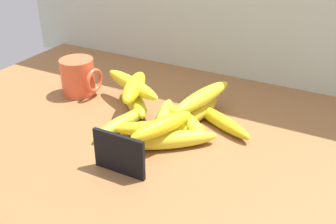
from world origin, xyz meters
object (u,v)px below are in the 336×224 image
Objects in this scene: banana_0 at (164,116)px; banana_2 at (160,129)px; banana_6 at (200,111)px; banana_10 at (162,126)px; chalkboard_sign at (119,155)px; banana_8 at (132,84)px; banana_4 at (122,122)px; banana_1 at (185,122)px; banana_7 at (134,100)px; banana_11 at (203,97)px; banana_5 at (220,120)px; coffee_mug at (79,77)px; banana_3 at (171,140)px; banana_9 at (134,87)px.

banana_2 is at bearing -69.56° from banana_0.
banana_10 reaches higher than banana_6.
chalkboard_sign is 0.53× the size of banana_8.
banana_6 reaches higher than banana_2.
banana_10 is (11.93, -2.91, 3.84)cm from banana_4.
banana_1 reaches higher than banana_7.
banana_0 is 8.62cm from banana_6.
chalkboard_sign is at bearing -62.51° from banana_8.
banana_11 is at bearing 9.05° from banana_7.
banana_10 reaches higher than banana_5.
coffee_mug is 0.50× the size of banana_8.
banana_4 is (20.50, -10.27, -3.18)cm from coffee_mug.
banana_2 is at bearing -110.07° from banana_6.
banana_1 is 14.31cm from banana_4.
chalkboard_sign is 27.12cm from banana_6.
banana_10 reaches higher than banana_0.
banana_11 reaches higher than banana_6.
banana_6 reaches higher than banana_4.
banana_0 is 12.36cm from banana_8.
chalkboard_sign is 20.65cm from banana_1.
banana_0 is 1.04× the size of banana_10.
banana_5 is at bearing 30.66° from banana_4.
banana_4 is (-13.42, 1.75, -0.23)cm from banana_3.
banana_10 is (4.99, -9.99, 3.85)cm from banana_0.
banana_4 is 22.26cm from banana_5.
banana_1 is at bearing -95.24° from banana_6.
banana_9 is (-15.78, 10.79, 4.41)cm from banana_3.
banana_3 is at bearing 69.07° from chalkboard_sign.
banana_5 is 0.93× the size of banana_8.
banana_6 is at bearing -177.53° from banana_11.
banana_2 is 0.97× the size of banana_8.
banana_2 is 9.26cm from banana_4.
banana_11 reaches higher than banana_3.
banana_8 is at bearing 139.60° from banana_10.
chalkboard_sign reaches higher than banana_7.
banana_7 is at bearing 144.20° from banana_2.
banana_8 is 2.39cm from banana_9.
banana_6 is at bearing 40.82° from banana_0.
banana_9 is at bearing 168.11° from banana_0.
banana_0 is at bearing -11.89° from banana_9.
banana_3 is 14.30cm from banana_5.
banana_4 is 0.82× the size of banana_8.
banana_8 is 1.30× the size of banana_10.
banana_2 is 5.06cm from banana_3.
coffee_mug is 0.67× the size of banana_6.
banana_11 reaches higher than banana_7.
chalkboard_sign is at bearing -91.65° from banana_2.
chalkboard_sign reaches higher than banana_6.
banana_3 is at bearing -90.15° from banana_6.
banana_2 reaches higher than banana_5.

